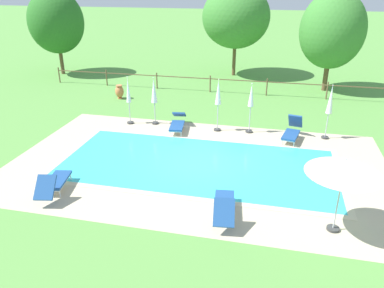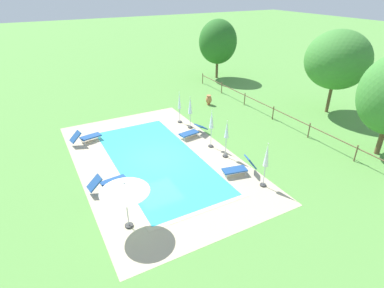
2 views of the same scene
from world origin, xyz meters
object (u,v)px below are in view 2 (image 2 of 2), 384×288
terracotta_urn_near_fence (209,100)px  tree_centre (337,60)px  sun_lounger_north_mid (86,137)px  sun_lounger_north_end (108,182)px  patio_umbrella_open_foreground (124,187)px  patio_umbrella_closed_deck_corner (190,107)px  patio_umbrella_closed_row_mid_east (227,133)px  sun_lounger_north_near_steps (193,131)px  patio_umbrella_closed_row_mid_west (266,158)px  tree_far_west (218,42)px  patio_umbrella_closed_row_west (179,103)px  sun_lounger_north_far (239,168)px  patio_umbrella_closed_row_centre (211,122)px

terracotta_urn_near_fence → tree_centre: 10.20m
sun_lounger_north_mid → sun_lounger_north_end: bearing=-0.9°
patio_umbrella_open_foreground → patio_umbrella_closed_deck_corner: size_ratio=0.98×
terracotta_urn_near_fence → patio_umbrella_closed_row_mid_east: bearing=-24.7°
sun_lounger_north_mid → terracotta_urn_near_fence: size_ratio=2.47×
sun_lounger_north_near_steps → patio_umbrella_closed_row_mid_east: size_ratio=0.90×
patio_umbrella_closed_row_mid_west → tree_far_west: size_ratio=0.41×
patio_umbrella_closed_deck_corner → sun_lounger_north_end: bearing=-57.6°
patio_umbrella_closed_row_west → tree_centre: (3.72, 11.30, 2.62)m
sun_lounger_north_mid → sun_lounger_north_far: size_ratio=1.06×
patio_umbrella_closed_row_west → patio_umbrella_closed_row_mid_west: bearing=1.0°
patio_umbrella_open_foreground → patio_umbrella_closed_row_mid_west: size_ratio=0.93×
patio_umbrella_closed_row_west → patio_umbrella_closed_deck_corner: patio_umbrella_closed_row_west is taller
sun_lounger_north_near_steps → patio_umbrella_closed_row_west: (-2.50, 0.29, 1.13)m
patio_umbrella_closed_row_west → patio_umbrella_closed_row_mid_west: 9.23m
patio_umbrella_closed_row_centre → terracotta_urn_near_fence: patio_umbrella_closed_row_centre is taller
sun_lounger_north_end → tree_centre: tree_centre is taller
patio_umbrella_closed_row_west → sun_lounger_north_mid: bearing=-90.3°
patio_umbrella_closed_row_west → tree_centre: 12.18m
patio_umbrella_closed_row_centre → patio_umbrella_closed_row_mid_east: (1.48, 0.11, -0.12)m
sun_lounger_north_mid → sun_lounger_north_far: (7.79, 6.45, 0.02)m
sun_lounger_north_mid → sun_lounger_north_far: 10.12m
sun_lounger_north_far → patio_umbrella_closed_row_mid_west: (1.47, 0.45, 1.24)m
sun_lounger_north_far → tree_centre: (-4.03, 11.57, 3.72)m
sun_lounger_north_near_steps → terracotta_urn_near_fence: 6.21m
patio_umbrella_closed_row_west → sun_lounger_north_end: bearing=-50.2°
sun_lounger_north_far → tree_centre: bearing=109.2°
sun_lounger_north_end → patio_umbrella_closed_deck_corner: size_ratio=0.86×
sun_lounger_north_near_steps → patio_umbrella_closed_row_west: patio_umbrella_closed_row_west is taller
terracotta_urn_near_fence → tree_centre: size_ratio=0.13×
sun_lounger_north_near_steps → patio_umbrella_closed_row_centre: bearing=9.4°
sun_lounger_north_near_steps → sun_lounger_north_mid: bearing=-111.5°
sun_lounger_north_near_steps → terracotta_urn_near_fence: (-4.66, 4.10, 0.08)m
sun_lounger_north_mid → patio_umbrella_closed_deck_corner: (1.26, 6.95, 1.18)m
tree_centre → terracotta_urn_near_fence: bearing=-128.2°
sun_lounger_north_end → patio_umbrella_open_foreground: bearing=0.1°
patio_umbrella_closed_row_west → patio_umbrella_closed_row_mid_east: (5.83, 0.13, 0.08)m
sun_lounger_north_far → tree_centre: 12.81m
patio_umbrella_open_foreground → patio_umbrella_closed_row_mid_east: (-2.99, 6.94, -0.45)m
sun_lounger_north_mid → tree_far_west: size_ratio=0.34×
sun_lounger_north_mid → patio_umbrella_closed_deck_corner: size_ratio=0.87×
patio_umbrella_open_foreground → tree_centre: 18.93m
sun_lounger_north_near_steps → patio_umbrella_closed_row_west: size_ratio=0.89×
sun_lounger_north_far → patio_umbrella_closed_row_mid_east: (-1.92, 0.41, 1.18)m
patio_umbrella_open_foreground → patio_umbrella_closed_row_mid_east: patio_umbrella_closed_row_mid_east is taller
sun_lounger_north_near_steps → patio_umbrella_closed_row_mid_west: size_ratio=0.86×
sun_lounger_north_mid → terracotta_urn_near_fence: (-2.12, 10.54, 0.06)m
sun_lounger_north_end → patio_umbrella_closed_deck_corner: bearing=122.4°
sun_lounger_north_far → patio_umbrella_closed_row_centre: bearing=175.0°
patio_umbrella_closed_row_mid_east → terracotta_urn_near_fence: size_ratio=2.86×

